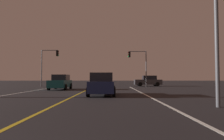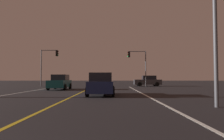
{
  "view_description": "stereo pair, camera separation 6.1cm",
  "coord_description": "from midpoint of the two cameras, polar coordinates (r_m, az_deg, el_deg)",
  "views": [
    {
      "loc": [
        2.75,
        -0.59,
        1.32
      ],
      "look_at": [
        2.72,
        25.53,
        2.35
      ],
      "focal_mm": 32.24,
      "sensor_mm": 36.0,
      "label": 1
    },
    {
      "loc": [
        2.82,
        -0.59,
        1.32
      ],
      "look_at": [
        2.72,
        25.53,
        2.35
      ],
      "focal_mm": 32.24,
      "sensor_mm": 36.0,
      "label": 2
    }
  ],
  "objects": [
    {
      "name": "lane_center_divider",
      "position": [
        12.63,
        -12.66,
        -8.18
      ],
      "size": [
        0.16,
        35.32,
        0.01
      ],
      "primitive_type": "cube",
      "color": "gold",
      "rests_on": "ground"
    },
    {
      "name": "traffic_light_near_left",
      "position": [
        31.98,
        -17.09,
        2.84
      ],
      "size": [
        2.68,
        0.36,
        5.58
      ],
      "color": "#4C4C51",
      "rests_on": "ground"
    },
    {
      "name": "car_oncoming",
      "position": [
        23.61,
        -14.26,
        -3.4
      ],
      "size": [
        2.02,
        4.3,
        1.7
      ],
      "rotation": [
        0.0,
        0.0,
        -1.57
      ],
      "color": "black",
      "rests_on": "ground"
    },
    {
      "name": "traffic_light_near_right",
      "position": [
        30.77,
        7.36,
        2.75
      ],
      "size": [
        2.84,
        0.36,
        5.4
      ],
      "rotation": [
        0.0,
        0.0,
        3.14
      ],
      "color": "#4C4C51",
      "rests_on": "ground"
    },
    {
      "name": "car_lead_same_lane",
      "position": [
        15.32,
        -2.78,
        -4.12
      ],
      "size": [
        2.02,
        4.3,
        1.7
      ],
      "rotation": [
        0.0,
        0.0,
        1.57
      ],
      "color": "black",
      "rests_on": "ground"
    },
    {
      "name": "lane_edge_right",
      "position": [
        12.59,
        12.22,
        -8.2
      ],
      "size": [
        0.16,
        35.32,
        0.01
      ],
      "primitive_type": "cube",
      "color": "silver",
      "rests_on": "ground"
    },
    {
      "name": "car_crossing_side",
      "position": [
        32.94,
        10.36,
        -3.09
      ],
      "size": [
        4.3,
        2.02,
        1.7
      ],
      "rotation": [
        0.0,
        0.0,
        3.14
      ],
      "color": "black",
      "rests_on": "ground"
    }
  ]
}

